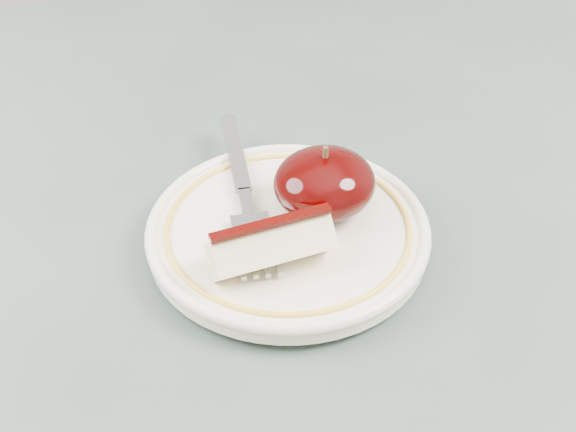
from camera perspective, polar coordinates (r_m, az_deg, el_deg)
name	(u,v)px	position (r m, az deg, el deg)	size (l,w,h in m)	color
table	(310,294)	(0.66, 1.57, -5.60)	(0.90, 0.90, 0.75)	brown
plate	(288,231)	(0.56, 0.00, -1.11)	(0.20, 0.20, 0.02)	#F2E7CB
apple_half	(324,183)	(0.56, 2.61, 2.35)	(0.07, 0.07, 0.05)	black
apple_wedge	(271,245)	(0.51, -1.19, -2.09)	(0.08, 0.04, 0.04)	beige
fork	(244,192)	(0.58, -3.15, 1.73)	(0.07, 0.19, 0.00)	#96989E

